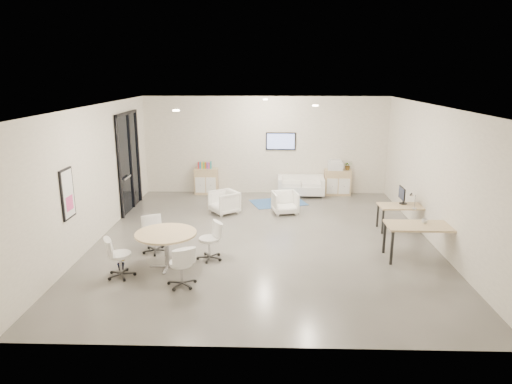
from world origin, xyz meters
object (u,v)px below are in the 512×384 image
object	(u,v)px
armchair_left	(224,201)
desk_rear	(404,208)
desk_front	(421,228)
loveseat	(301,187)
round_table	(166,236)
armchair_right	(285,201)
sideboard_left	(206,181)
sideboard_right	(337,182)

from	to	relation	value
armchair_left	desk_rear	distance (m)	4.93
desk_rear	desk_front	bearing A→B (deg)	-97.28
loveseat	round_table	size ratio (longest dim) A/B	1.21
desk_rear	round_table	distance (m)	6.07
loveseat	desk_front	bearing A→B (deg)	-65.31
armchair_right	loveseat	bearing A→B (deg)	61.80
round_table	desk_rear	bearing A→B (deg)	23.87
armchair_right	sideboard_left	bearing A→B (deg)	128.77
loveseat	sideboard_left	bearing A→B (deg)	178.65
desk_front	round_table	distance (m)	5.42
armchair_left	sideboard_left	bearing A→B (deg)	165.01
loveseat	round_table	distance (m)	6.62
sideboard_right	loveseat	world-z (taller)	sideboard_right
desk_front	round_table	xyz separation A→B (m)	(-5.38, -0.61, -0.01)
sideboard_right	armchair_right	world-z (taller)	sideboard_right
sideboard_left	armchair_left	xyz separation A→B (m)	(0.81, -2.15, -0.07)
desk_rear	sideboard_left	bearing A→B (deg)	145.67
sideboard_left	desk_rear	distance (m)	6.56
sideboard_right	armchair_left	world-z (taller)	sideboard_right
sideboard_left	sideboard_right	distance (m)	4.35
loveseat	desk_rear	distance (m)	4.13
sideboard_left	armchair_right	world-z (taller)	sideboard_left
sideboard_left	armchair_right	xyz separation A→B (m)	(2.55, -2.11, -0.08)
armchair_right	sideboard_right	bearing A→B (deg)	37.92
loveseat	desk_rear	xyz separation A→B (m)	(2.40, -3.35, 0.30)
sideboard_left	loveseat	xyz separation A→B (m)	(3.14, -0.15, -0.12)
armchair_right	desk_rear	world-z (taller)	armchair_right
sideboard_left	armchair_right	bearing A→B (deg)	-39.59
sideboard_right	loveseat	distance (m)	1.23
loveseat	desk_rear	size ratio (longest dim) A/B	1.16
armchair_left	loveseat	bearing A→B (deg)	95.11
sideboard_left	round_table	distance (m)	5.97
loveseat	armchair_left	bearing A→B (deg)	-137.91
round_table	desk_front	bearing A→B (deg)	6.44
desk_rear	round_table	bearing A→B (deg)	-158.12
sideboard_left	armchair_right	size ratio (longest dim) A/B	1.23
sideboard_right	desk_rear	xyz separation A→B (m)	(1.19, -3.50, 0.18)
sideboard_left	desk_front	size ratio (longest dim) A/B	0.57
armchair_left	desk_front	bearing A→B (deg)	19.42
armchair_left	round_table	world-z (taller)	round_table
armchair_right	desk_rear	distance (m)	3.30
loveseat	desk_front	distance (m)	5.67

